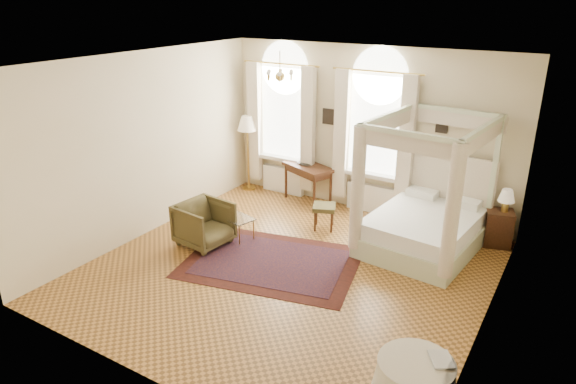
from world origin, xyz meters
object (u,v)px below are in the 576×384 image
at_px(floor_lamp, 247,127).
at_px(canopy_bed, 424,221).
at_px(coffee_table, 237,219).
at_px(armchair, 204,224).
at_px(nightstand, 498,228).
at_px(stool, 324,209).
at_px(writing_desk, 308,171).

bearing_deg(floor_lamp, canopy_bed, -11.25).
bearing_deg(coffee_table, armchair, -123.84).
xyz_separation_m(nightstand, coffee_table, (-4.11, -2.16, 0.04)).
xyz_separation_m(nightstand, floor_lamp, (-5.40, 0.01, 1.12)).
bearing_deg(coffee_table, floor_lamp, 120.70).
height_order(stool, armchair, armchair).
relative_size(canopy_bed, nightstand, 3.57).
bearing_deg(canopy_bed, armchair, -151.52).
bearing_deg(writing_desk, floor_lamp, 180.00).
height_order(nightstand, floor_lamp, floor_lamp).
distance_m(nightstand, coffee_table, 4.65).
xyz_separation_m(writing_desk, floor_lamp, (-1.54, 0.00, 0.74)).
relative_size(writing_desk, stool, 2.27).
xyz_separation_m(canopy_bed, writing_desk, (-2.76, 0.86, 0.18)).
bearing_deg(writing_desk, coffee_table, -96.70).
relative_size(nightstand, writing_desk, 0.53).
xyz_separation_m(stool, coffee_table, (-1.17, -1.17, -0.03)).
bearing_deg(stool, floor_lamp, 157.87).
xyz_separation_m(armchair, coffee_table, (0.34, 0.51, -0.03)).
bearing_deg(armchair, stool, -35.15).
distance_m(stool, coffee_table, 1.65).
distance_m(canopy_bed, stool, 1.86).
distance_m(stool, floor_lamp, 2.85).
distance_m(writing_desk, floor_lamp, 1.71).
bearing_deg(coffee_table, canopy_bed, 23.49).
bearing_deg(armchair, coffee_table, -27.11).
height_order(writing_desk, coffee_table, writing_desk).
bearing_deg(stool, canopy_bed, 4.36).
xyz_separation_m(canopy_bed, stool, (-1.85, -0.14, -0.13)).
relative_size(nightstand, armchair, 0.76).
height_order(nightstand, stool, nightstand).
xyz_separation_m(armchair, floor_lamp, (-0.94, 2.68, 1.06)).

